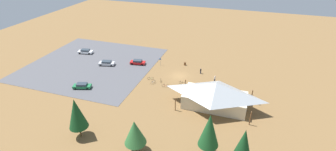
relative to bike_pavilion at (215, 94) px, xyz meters
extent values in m
plane|color=brown|center=(11.14, -10.89, -3.20)|extent=(160.00, 160.00, 0.00)
cube|color=#4C4C51|center=(37.38, -10.26, -3.18)|extent=(35.13, 34.38, 0.05)
cube|color=beige|center=(0.00, 0.00, -1.65)|extent=(13.42, 6.52, 3.12)
pyramid|color=#93999E|center=(0.00, 0.00, 1.25)|extent=(15.54, 8.63, 2.68)
cylinder|color=brown|center=(-7.61, -4.16, -1.65)|extent=(0.20, 0.20, 3.12)
cylinder|color=brown|center=(7.61, -4.16, -1.65)|extent=(0.20, 0.20, 3.12)
cylinder|color=brown|center=(-7.61, 4.16, -1.65)|extent=(0.20, 0.20, 3.12)
cylinder|color=brown|center=(7.61, 4.16, -1.65)|extent=(0.20, 0.20, 3.12)
cylinder|color=brown|center=(11.35, -17.92, -2.75)|extent=(0.60, 0.60, 0.90)
cylinder|color=#99999E|center=(18.16, -15.72, -2.10)|extent=(0.08, 0.08, 2.20)
cube|color=#1959B2|center=(18.16, -15.72, -1.30)|extent=(0.56, 0.04, 0.40)
cylinder|color=brown|center=(-1.18, 14.76, -1.95)|extent=(0.37, 0.37, 2.51)
cone|color=#194C23|center=(-1.18, 14.76, 2.30)|extent=(3.39, 3.39, 5.98)
cylinder|color=brown|center=(10.50, 17.68, -2.15)|extent=(0.29, 0.29, 2.11)
cone|color=#2D6633|center=(10.50, 17.68, 1.10)|extent=(3.71, 3.71, 4.41)
cone|color=#14421E|center=(-6.58, 15.55, 1.98)|extent=(2.62, 2.62, 4.91)
cylinder|color=brown|center=(21.89, 17.31, -2.09)|extent=(0.30, 0.30, 2.23)
cone|color=#14421E|center=(21.89, 17.31, 1.97)|extent=(3.42, 3.42, 5.90)
torus|color=black|center=(16.48, -4.49, -2.84)|extent=(0.38, 0.66, 0.73)
torus|color=black|center=(15.99, -5.40, -2.84)|extent=(0.38, 0.66, 0.73)
cylinder|color=#B7B7BC|center=(16.23, -4.94, -2.72)|extent=(0.48, 0.85, 0.04)
cylinder|color=#B7B7BC|center=(16.32, -4.78, -2.63)|extent=(0.04, 0.04, 0.43)
cube|color=black|center=(16.32, -4.78, -2.41)|extent=(0.16, 0.21, 0.05)
cylinder|color=#B7B7BC|center=(16.04, -5.31, -2.62)|extent=(0.04, 0.04, 0.43)
cylinder|color=black|center=(16.04, -5.31, -2.41)|extent=(0.44, 0.25, 0.03)
torus|color=black|center=(14.57, -6.01, -2.87)|extent=(0.25, 0.65, 0.67)
torus|color=black|center=(14.88, -6.92, -2.87)|extent=(0.25, 0.65, 0.67)
cylinder|color=yellow|center=(14.73, -6.47, -2.76)|extent=(0.32, 0.85, 0.04)
cylinder|color=yellow|center=(14.67, -6.30, -2.67)|extent=(0.04, 0.04, 0.40)
cube|color=black|center=(14.67, -6.30, -2.47)|extent=(0.14, 0.22, 0.05)
cylinder|color=yellow|center=(14.85, -6.83, -2.66)|extent=(0.04, 0.04, 0.43)
cylinder|color=black|center=(14.85, -6.83, -2.44)|extent=(0.47, 0.18, 0.03)
torus|color=black|center=(-9.45, -3.50, -2.87)|extent=(0.50, 0.51, 0.68)
torus|color=black|center=(-8.77, -4.19, -2.87)|extent=(0.50, 0.51, 0.68)
cylinder|color=silver|center=(-9.11, -3.84, -2.76)|extent=(0.65, 0.66, 0.04)
cylinder|color=silver|center=(-9.23, -3.72, -2.69)|extent=(0.04, 0.04, 0.35)
cube|color=black|center=(-9.23, -3.72, -2.51)|extent=(0.20, 0.20, 0.05)
cylinder|color=silver|center=(-8.84, -4.12, -2.62)|extent=(0.04, 0.04, 0.49)
cylinder|color=black|center=(-8.84, -4.12, -2.38)|extent=(0.37, 0.36, 0.03)
torus|color=black|center=(13.26, -4.23, -2.85)|extent=(0.69, 0.20, 0.70)
torus|color=black|center=(12.25, -4.46, -2.85)|extent=(0.69, 0.20, 0.70)
cylinder|color=red|center=(12.75, -4.34, -2.74)|extent=(0.94, 0.25, 0.04)
cylinder|color=red|center=(12.93, -4.30, -2.63)|extent=(0.04, 0.04, 0.45)
cube|color=black|center=(12.93, -4.30, -2.40)|extent=(0.21, 0.12, 0.05)
cylinder|color=red|center=(12.35, -4.44, -2.64)|extent=(0.04, 0.04, 0.42)
cylinder|color=black|center=(12.35, -4.44, -2.44)|extent=(0.14, 0.47, 0.03)
torus|color=black|center=(-7.79, -6.14, -2.85)|extent=(0.64, 0.38, 0.71)
torus|color=black|center=(-6.95, -5.68, -2.85)|extent=(0.64, 0.38, 0.71)
cylinder|color=#197A7F|center=(-7.37, -5.91, -2.74)|extent=(0.78, 0.46, 0.04)
cylinder|color=#197A7F|center=(-7.52, -5.99, -2.65)|extent=(0.04, 0.04, 0.41)
cube|color=black|center=(-7.52, -5.99, -2.44)|extent=(0.21, 0.17, 0.05)
cylinder|color=#197A7F|center=(-7.04, -5.72, -2.61)|extent=(0.04, 0.04, 0.48)
cylinder|color=black|center=(-7.04, -5.72, -2.37)|extent=(0.26, 0.43, 0.03)
torus|color=black|center=(18.09, -6.51, -2.86)|extent=(0.69, 0.19, 0.70)
torus|color=black|center=(17.10, -6.74, -2.86)|extent=(0.69, 0.19, 0.70)
cylinder|color=#1E7F38|center=(17.60, -6.63, -2.74)|extent=(0.91, 0.24, 0.04)
cylinder|color=#1E7F38|center=(17.77, -6.59, -2.67)|extent=(0.04, 0.04, 0.38)
cube|color=black|center=(17.77, -6.59, -2.47)|extent=(0.21, 0.12, 0.05)
cylinder|color=#1E7F38|center=(17.20, -6.72, -2.63)|extent=(0.04, 0.04, 0.46)
cylinder|color=black|center=(17.20, -6.72, -2.40)|extent=(0.14, 0.48, 0.03)
torus|color=black|center=(8.67, -6.81, -2.84)|extent=(0.71, 0.21, 0.72)
torus|color=black|center=(9.71, -7.06, -2.84)|extent=(0.71, 0.21, 0.72)
cylinder|color=black|center=(9.19, -6.94, -2.73)|extent=(0.97, 0.26, 0.04)
cylinder|color=black|center=(9.00, -6.89, -2.65)|extent=(0.04, 0.04, 0.39)
cube|color=black|center=(9.00, -6.89, -2.46)|extent=(0.21, 0.12, 0.05)
cylinder|color=black|center=(9.61, -7.04, -2.61)|extent=(0.04, 0.04, 0.47)
cylinder|color=black|center=(9.61, -7.04, -2.37)|extent=(0.14, 0.47, 0.03)
cube|color=white|center=(43.86, -16.16, -2.63)|extent=(4.86, 2.75, 0.61)
cube|color=#2D3842|center=(43.86, -16.16, -2.06)|extent=(2.84, 2.14, 0.52)
cylinder|color=black|center=(45.22, -15.04, -2.83)|extent=(0.67, 0.34, 0.64)
cylinder|color=black|center=(45.54, -16.68, -2.83)|extent=(0.67, 0.34, 0.64)
cylinder|color=black|center=(42.17, -15.64, -2.83)|extent=(0.67, 0.34, 0.64)
cylinder|color=black|center=(42.49, -17.29, -2.83)|extent=(0.67, 0.34, 0.64)
cube|color=red|center=(24.62, -14.09, -2.63)|extent=(4.57, 2.39, 0.61)
cube|color=#2D3842|center=(24.62, -14.09, -2.07)|extent=(2.65, 1.88, 0.51)
cylinder|color=black|center=(25.96, -13.12, -2.83)|extent=(0.67, 0.32, 0.64)
cylinder|color=black|center=(26.20, -14.60, -2.83)|extent=(0.67, 0.32, 0.64)
cylinder|color=black|center=(23.04, -13.59, -2.83)|extent=(0.67, 0.32, 0.64)
cylinder|color=black|center=(23.27, -15.07, -2.83)|extent=(0.67, 0.32, 0.64)
cube|color=#BCBCC1|center=(32.89, -10.68, -2.62)|extent=(4.81, 2.86, 0.63)
cube|color=#2D3842|center=(32.89, -10.68, -2.06)|extent=(2.83, 2.19, 0.48)
cylinder|color=black|center=(34.20, -9.51, -2.83)|extent=(0.67, 0.36, 0.64)
cylinder|color=black|center=(34.57, -11.15, -2.83)|extent=(0.67, 0.36, 0.64)
cylinder|color=black|center=(31.21, -10.20, -2.83)|extent=(0.67, 0.36, 0.64)
cylinder|color=black|center=(31.59, -11.84, -2.83)|extent=(0.67, 0.36, 0.64)
cube|color=#1E6B3D|center=(31.89, 2.64, -2.64)|extent=(4.63, 2.91, 0.60)
cube|color=#2D3842|center=(31.89, 2.64, -2.08)|extent=(2.76, 2.15, 0.51)
cylinder|color=black|center=(33.07, 3.79, -2.83)|extent=(0.68, 0.40, 0.64)
cylinder|color=black|center=(33.51, 2.37, -2.83)|extent=(0.68, 0.40, 0.64)
cylinder|color=black|center=(30.27, 2.91, -2.83)|extent=(0.68, 0.40, 0.64)
cylinder|color=black|center=(30.71, 1.50, -2.83)|extent=(0.68, 0.40, 0.64)
cube|color=#2D3347|center=(1.59, -10.83, -2.77)|extent=(0.35, 0.39, 0.88)
cylinder|color=silver|center=(1.59, -10.83, -2.02)|extent=(0.36, 0.36, 0.63)
sphere|color=tan|center=(1.59, -10.83, -1.58)|extent=(0.24, 0.24, 0.24)
cube|color=#2D3347|center=(5.95, -14.21, -2.80)|extent=(0.28, 0.35, 0.81)
cylinder|color=black|center=(5.95, -14.21, -2.10)|extent=(0.36, 0.36, 0.59)
sphere|color=tan|center=(5.95, -14.21, -1.68)|extent=(0.24, 0.24, 0.24)
camera|label=1|loc=(-4.67, 46.17, 28.75)|focal=26.84mm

